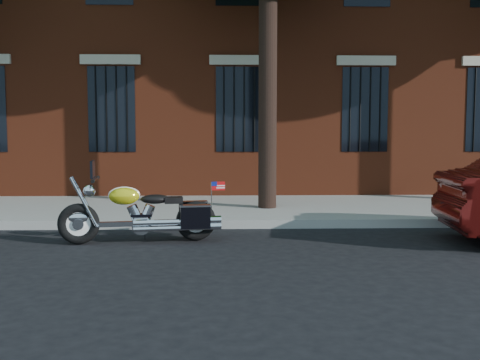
{
  "coord_description": "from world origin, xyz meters",
  "views": [
    {
      "loc": [
        -0.36,
        -7.67,
        1.58
      ],
      "look_at": [
        -0.11,
        0.8,
        0.88
      ],
      "focal_mm": 40.0,
      "sensor_mm": 36.0,
      "label": 1
    }
  ],
  "objects": [
    {
      "name": "curb",
      "position": [
        0.0,
        1.38,
        0.07
      ],
      "size": [
        40.0,
        0.16,
        0.15
      ],
      "primitive_type": "cube",
      "color": "gray",
      "rests_on": "ground"
    },
    {
      "name": "sidewalk",
      "position": [
        0.0,
        3.26,
        0.07
      ],
      "size": [
        40.0,
        3.6,
        0.15
      ],
      "primitive_type": "cube",
      "color": "gray",
      "rests_on": "ground"
    },
    {
      "name": "ground",
      "position": [
        0.0,
        0.0,
        0.0
      ],
      "size": [
        120.0,
        120.0,
        0.0
      ],
      "primitive_type": "plane",
      "color": "black",
      "rests_on": "ground"
    },
    {
      "name": "motorcycle",
      "position": [
        -1.51,
        0.18,
        0.41
      ],
      "size": [
        2.43,
        0.87,
        1.21
      ],
      "rotation": [
        0.0,
        0.0,
        0.13
      ],
      "color": "black",
      "rests_on": "ground"
    }
  ]
}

